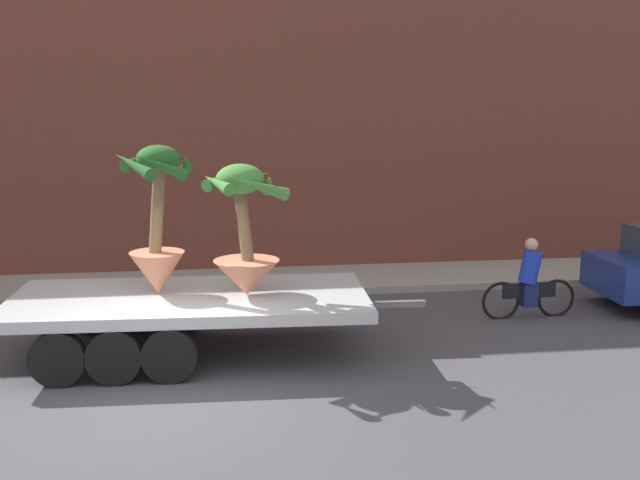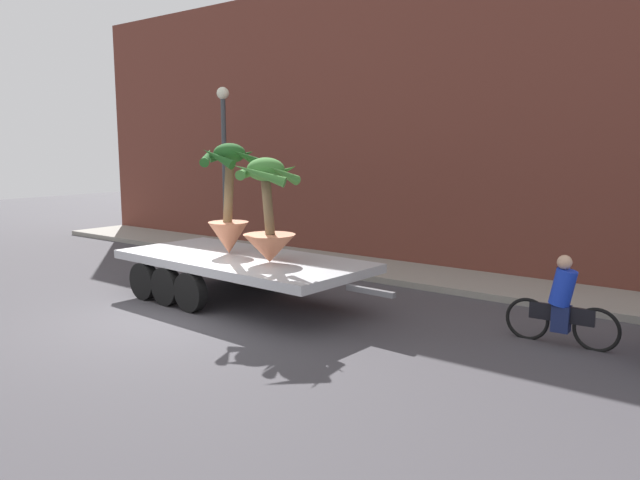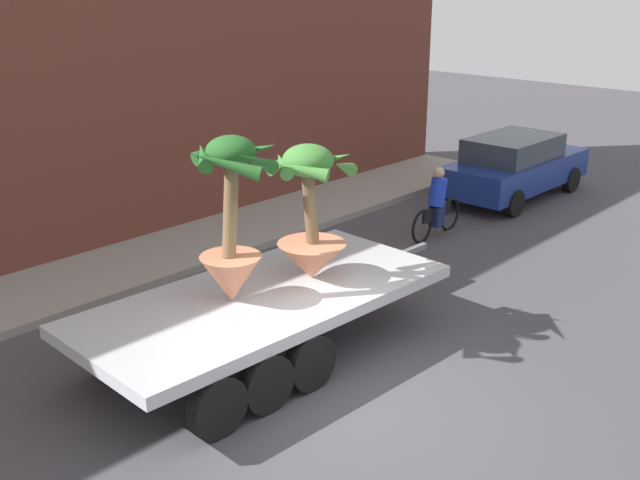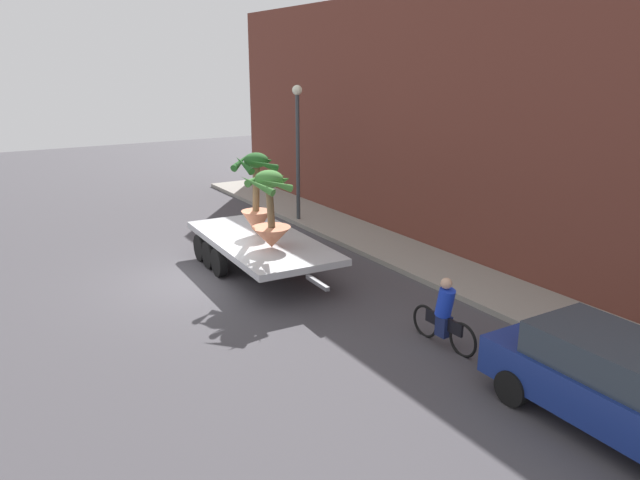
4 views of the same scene
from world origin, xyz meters
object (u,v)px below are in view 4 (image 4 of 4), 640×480
Objects in this scene: flatbed_trailer at (258,244)px; potted_palm_middle at (270,213)px; potted_palm_rear at (256,197)px; cyclist at (444,316)px; street_lamp at (298,135)px; parked_car at (618,385)px.

potted_palm_middle reaches higher than flatbed_trailer.
potted_palm_rear reaches higher than potted_palm_middle.
cyclist is at bearing 10.61° from flatbed_trailer.
street_lamp is at bearing 137.17° from potted_palm_rear.
cyclist is (6.42, 1.20, -0.10)m from flatbed_trailer.
parked_car reaches higher than cyclist.
flatbed_trailer is 2.82× the size of potted_palm_rear.
flatbed_trailer is at bearing -171.86° from parked_car.
flatbed_trailer is 10.24m from parked_car.
potted_palm_middle is 6.41m from street_lamp.
street_lamp reaches higher than cyclist.
potted_palm_middle is 1.13× the size of cyclist.
street_lamp reaches higher than flatbed_trailer.
potted_palm_middle is 9.23m from parked_car.
street_lamp is (-3.73, 3.46, 1.16)m from potted_palm_rear.
flatbed_trailer is at bearing -41.93° from street_lamp.
potted_palm_rear is 0.53× the size of parked_car.
cyclist is at bearing -12.77° from street_lamp.
potted_palm_rear is (-0.23, 0.10, 1.30)m from flatbed_trailer.
parked_car is at bearing 7.44° from potted_palm_rear.
cyclist is at bearing -176.18° from parked_car.
potted_palm_rear is 1.14× the size of potted_palm_middle.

